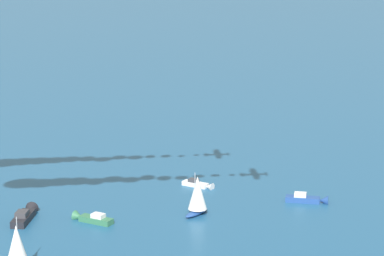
{
  "coord_description": "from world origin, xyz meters",
  "views": [
    {
      "loc": [
        73.75,
        -98.99,
        55.67
      ],
      "look_at": [
        1.07,
        1.02,
        26.91
      ],
      "focal_mm": 74.89,
      "sensor_mm": 36.0,
      "label": 1
    }
  ],
  "objects_px": {
    "motorboat_near_centre": "(25,215)",
    "motorboat_mid_cluster": "(199,185)",
    "sailboat_inshore": "(17,250)",
    "motorboat_far_stbd": "(91,218)",
    "motorboat_outer_ring_c": "(309,199)",
    "sailboat_outer_ring_d": "(197,195)"
  },
  "relations": [
    {
      "from": "motorboat_near_centre",
      "to": "motorboat_mid_cluster",
      "type": "relative_size",
      "value": 1.37
    },
    {
      "from": "sailboat_inshore",
      "to": "motorboat_outer_ring_c",
      "type": "xyz_separation_m",
      "value": [
        21.55,
        64.56,
        -3.95
      ]
    },
    {
      "from": "motorboat_near_centre",
      "to": "sailboat_inshore",
      "type": "bearing_deg",
      "value": -44.88
    },
    {
      "from": "sailboat_inshore",
      "to": "motorboat_mid_cluster",
      "type": "distance_m",
      "value": 59.84
    },
    {
      "from": "motorboat_far_stbd",
      "to": "motorboat_mid_cluster",
      "type": "xyz_separation_m",
      "value": [
        4.13,
        32.29,
        -0.09
      ]
    },
    {
      "from": "motorboat_near_centre",
      "to": "sailboat_inshore",
      "type": "xyz_separation_m",
      "value": [
        20.48,
        -20.39,
        3.82
      ]
    },
    {
      "from": "sailboat_inshore",
      "to": "sailboat_outer_ring_d",
      "type": "height_order",
      "value": "sailboat_inshore"
    },
    {
      "from": "motorboat_near_centre",
      "to": "sailboat_outer_ring_d",
      "type": "distance_m",
      "value": 35.76
    },
    {
      "from": "motorboat_near_centre",
      "to": "motorboat_mid_cluster",
      "type": "bearing_deg",
      "value": 67.64
    },
    {
      "from": "motorboat_mid_cluster",
      "to": "sailboat_inshore",
      "type": "bearing_deg",
      "value": -85.8
    },
    {
      "from": "motorboat_far_stbd",
      "to": "sailboat_inshore",
      "type": "height_order",
      "value": "sailboat_inshore"
    },
    {
      "from": "motorboat_far_stbd",
      "to": "motorboat_outer_ring_c",
      "type": "bearing_deg",
      "value": 51.15
    },
    {
      "from": "motorboat_near_centre",
      "to": "sailboat_outer_ring_d",
      "type": "bearing_deg",
      "value": 40.83
    },
    {
      "from": "motorboat_near_centre",
      "to": "motorboat_mid_cluster",
      "type": "xyz_separation_m",
      "value": [
        16.1,
        39.15,
        -0.25
      ]
    },
    {
      "from": "motorboat_near_centre",
      "to": "motorboat_far_stbd",
      "type": "distance_m",
      "value": 13.8
    },
    {
      "from": "motorboat_far_stbd",
      "to": "sailboat_outer_ring_d",
      "type": "relative_size",
      "value": 0.99
    },
    {
      "from": "sailboat_outer_ring_d",
      "to": "motorboat_near_centre",
      "type": "bearing_deg",
      "value": -139.17
    },
    {
      "from": "motorboat_near_centre",
      "to": "motorboat_outer_ring_c",
      "type": "bearing_deg",
      "value": 46.42
    },
    {
      "from": "motorboat_near_centre",
      "to": "motorboat_far_stbd",
      "type": "relative_size",
      "value": 1.18
    },
    {
      "from": "motorboat_near_centre",
      "to": "motorboat_outer_ring_c",
      "type": "relative_size",
      "value": 1.16
    },
    {
      "from": "sailboat_inshore",
      "to": "sailboat_outer_ring_d",
      "type": "bearing_deg",
      "value": 81.58
    },
    {
      "from": "motorboat_near_centre",
      "to": "sailboat_inshore",
      "type": "distance_m",
      "value": 29.15
    }
  ]
}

